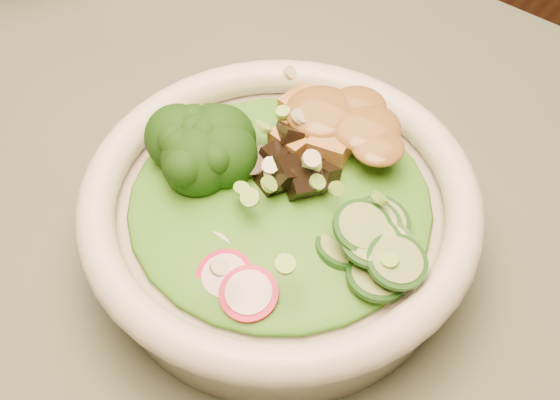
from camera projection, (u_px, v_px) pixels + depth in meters
The scene contains 9 objects.
salad_bowl at pixel (280, 219), 0.48m from camera, with size 0.24×0.24×0.07m.
lettuce_bed at pixel (280, 199), 0.47m from camera, with size 0.18×0.18×0.02m, color #216615.
broccoli_florets at pixel (205, 143), 0.48m from camera, with size 0.07×0.06×0.04m, color black, non-canonical shape.
radish_slices at pixel (218, 263), 0.43m from camera, with size 0.10×0.04×0.02m, color #B00D38, non-canonical shape.
cucumber_slices at pixel (361, 239), 0.43m from camera, with size 0.06×0.06×0.03m, color #8BAC5F, non-canonical shape.
mushroom_heap at pixel (291, 175), 0.46m from camera, with size 0.06×0.06×0.04m, color black, non-canonical shape.
tofu_cubes at pixel (338, 134), 0.49m from camera, with size 0.08×0.05×0.03m, color #A27536, non-canonical shape.
peanut_sauce at pixel (339, 121), 0.48m from camera, with size 0.06×0.05×0.01m, color brown.
scallion_garnish at pixel (280, 176), 0.45m from camera, with size 0.17×0.17×0.02m, color #71B13E, non-canonical shape.
Camera 1 is at (0.16, -0.16, 1.16)m, focal length 50.00 mm.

